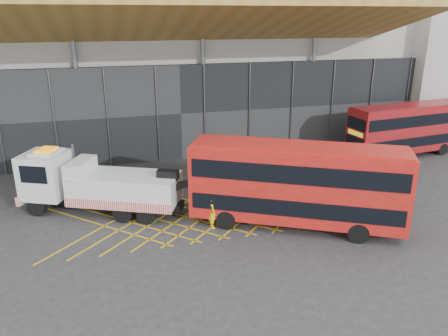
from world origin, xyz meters
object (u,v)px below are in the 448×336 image
object	(u,v)px
bus_towed	(297,183)
worker	(212,212)
bus_second	(408,128)
recovery_truck	(95,184)

from	to	relation	value
bus_towed	worker	world-z (taller)	bus_towed
bus_towed	bus_second	xyz separation A→B (m)	(15.17, 10.09, -0.23)
recovery_truck	bus_towed	world-z (taller)	bus_towed
recovery_truck	worker	world-z (taller)	recovery_truck
bus_towed	recovery_truck	bearing A→B (deg)	-176.49
bus_towed	bus_second	distance (m)	18.22
bus_second	worker	bearing A→B (deg)	-162.33
worker	recovery_truck	bearing A→B (deg)	57.97
bus_second	worker	world-z (taller)	bus_second
bus_towed	worker	distance (m)	5.17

